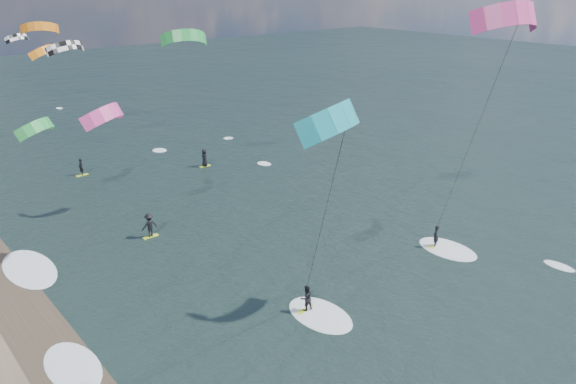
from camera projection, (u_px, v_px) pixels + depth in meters
kitesurfer_near_a at (499, 84)px, 28.13m from camera, size 7.54×8.58×16.38m
kitesurfer_near_b at (334, 200)px, 23.14m from camera, size 6.88×8.58×13.60m
far_kitesurfers at (159, 190)px, 45.04m from camera, size 12.18×16.26×1.75m
bg_kite_field at (31, 44)px, 55.79m from camera, size 13.05×70.70×8.53m
shoreline_surf at (91, 362)px, 26.47m from camera, size 2.40×79.40×0.11m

